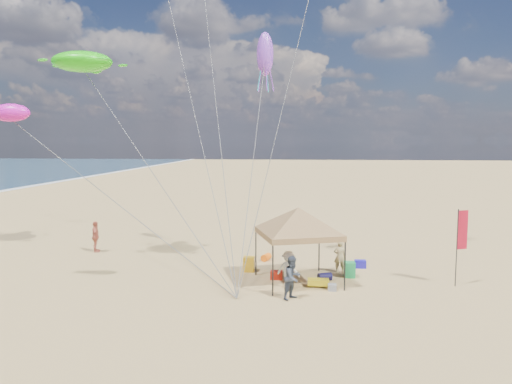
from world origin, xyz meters
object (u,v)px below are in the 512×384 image
(person_near_b, at_px, (293,278))
(cooler_blue, at_px, (360,264))
(person_near_a, at_px, (340,256))
(cooler_red, at_px, (276,275))
(person_near_c, at_px, (288,269))
(chair_yellow, at_px, (249,264))
(beach_cart, at_px, (318,282))
(feather_flag, at_px, (461,235))
(canopy_tent, at_px, (298,210))
(chair_green, at_px, (349,270))
(person_far_a, at_px, (96,237))

(person_near_b, bearing_deg, cooler_blue, 4.13)
(person_near_a, bearing_deg, cooler_red, 29.05)
(person_near_c, bearing_deg, person_near_a, -109.38)
(chair_yellow, bearing_deg, cooler_red, -40.60)
(person_near_a, xyz_separation_m, person_near_c, (-2.34, -2.59, 0.02))
(person_near_a, bearing_deg, beach_cart, 68.96)
(feather_flag, height_order, chair_yellow, feather_flag)
(cooler_red, height_order, person_near_a, person_near_a)
(person_near_a, distance_m, person_near_b, 4.60)
(cooler_red, relative_size, person_near_a, 0.35)
(cooler_red, distance_m, person_near_c, 1.44)
(chair_yellow, height_order, beach_cart, chair_yellow)
(canopy_tent, relative_size, chair_yellow, 8.47)
(chair_yellow, distance_m, person_near_a, 4.33)
(cooler_red, xyz_separation_m, person_near_b, (0.80, -2.67, 0.67))
(cooler_red, bearing_deg, chair_yellow, 139.40)
(chair_green, relative_size, person_far_a, 0.40)
(cooler_red, xyz_separation_m, person_near_c, (0.57, -1.18, 0.60))
(chair_green, height_order, chair_yellow, same)
(feather_flag, relative_size, cooler_red, 6.20)
(cooler_blue, bearing_deg, chair_yellow, -167.66)
(cooler_red, xyz_separation_m, beach_cart, (1.85, -0.94, 0.01))
(canopy_tent, relative_size, feather_flag, 1.77)
(cooler_blue, bearing_deg, person_far_a, 172.26)
(cooler_red, height_order, cooler_blue, same)
(feather_flag, xyz_separation_m, person_far_a, (-18.27, 4.56, -1.35))
(cooler_blue, relative_size, chair_yellow, 0.77)
(person_near_a, height_order, person_far_a, person_far_a)
(cooler_red, height_order, person_near_b, person_near_b)
(chair_green, bearing_deg, person_near_c, -145.87)
(canopy_tent, distance_m, beach_cart, 3.18)
(person_near_c, bearing_deg, beach_cart, -146.74)
(cooler_red, bearing_deg, person_near_c, -64.33)
(person_near_c, bearing_deg, chair_green, -123.21)
(person_near_a, xyz_separation_m, person_near_b, (-2.11, -4.08, 0.09))
(chair_yellow, height_order, person_near_b, person_near_b)
(cooler_red, height_order, person_near_c, person_near_c)
(cooler_red, height_order, person_far_a, person_far_a)
(chair_green, bearing_deg, person_near_b, -126.89)
(feather_flag, bearing_deg, beach_cart, -173.25)
(feather_flag, relative_size, person_near_c, 2.13)
(canopy_tent, relative_size, cooler_red, 10.98)
(person_near_c, bearing_deg, person_far_a, -4.00)
(person_near_b, xyz_separation_m, person_far_a, (-11.20, 6.99, 0.01))
(chair_green, height_order, person_near_a, person_near_a)
(chair_green, distance_m, person_near_c, 3.34)
(cooler_blue, distance_m, person_far_a, 14.54)
(canopy_tent, xyz_separation_m, person_near_c, (-0.40, -0.78, -2.42))
(cooler_blue, height_order, person_far_a, person_far_a)
(feather_flag, bearing_deg, chair_yellow, 171.26)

